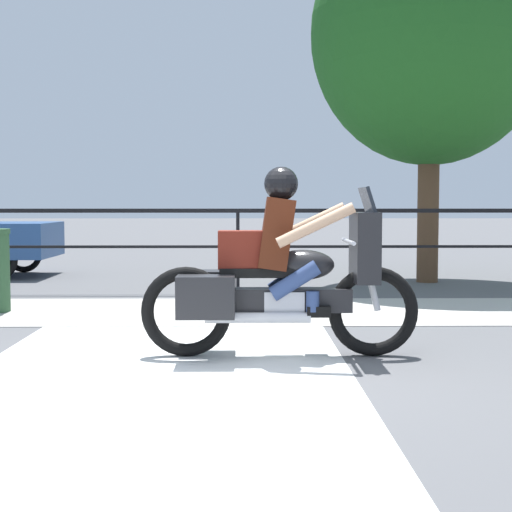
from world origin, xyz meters
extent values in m
plane|color=#565659|center=(0.00, 0.00, 0.00)|extent=(120.00, 120.00, 0.00)
cube|color=#B7B2A8|center=(0.00, 3.40, 0.01)|extent=(44.00, 2.40, 0.01)
cube|color=silver|center=(-0.55, -0.20, 0.00)|extent=(2.97, 6.00, 0.01)
cube|color=black|center=(0.00, 5.35, 1.20)|extent=(36.00, 0.04, 0.06)
cube|color=black|center=(0.00, 5.35, 0.68)|extent=(36.00, 0.03, 0.04)
cylinder|color=black|center=(0.00, 5.35, 0.62)|extent=(0.05, 0.05, 1.23)
torus|color=black|center=(1.21, 0.62, 0.39)|extent=(0.77, 0.11, 0.77)
torus|color=black|center=(-0.40, 0.62, 0.39)|extent=(0.77, 0.11, 0.77)
cube|color=#232326|center=(0.40, 0.62, 0.49)|extent=(1.22, 0.22, 0.20)
cube|color=silver|center=(0.44, 0.62, 0.44)|extent=(0.34, 0.26, 0.26)
ellipsoid|color=#232326|center=(0.60, 0.62, 0.79)|extent=(0.54, 0.30, 0.26)
cube|color=black|center=(0.24, 0.62, 0.73)|extent=(0.71, 0.28, 0.08)
cube|color=#232326|center=(1.13, 0.62, 0.94)|extent=(0.20, 0.54, 0.60)
cube|color=#1E232B|center=(1.15, 0.62, 1.34)|extent=(0.10, 0.46, 0.24)
cylinder|color=silver|center=(0.99, 0.62, 0.99)|extent=(0.04, 0.70, 0.04)
cylinder|color=silver|center=(0.21, 0.46, 0.36)|extent=(0.88, 0.09, 0.09)
cube|color=#232326|center=(-0.22, 0.38, 0.54)|extent=(0.48, 0.28, 0.35)
cube|color=#232326|center=(-0.22, 0.86, 0.54)|extent=(0.48, 0.28, 0.35)
cylinder|color=silver|center=(1.18, 0.62, 0.66)|extent=(0.19, 0.06, 0.55)
cube|color=#4C1E0F|center=(0.37, 0.62, 1.06)|extent=(0.32, 0.36, 0.62)
sphere|color=tan|center=(0.41, 0.62, 1.46)|extent=(0.23, 0.23, 0.23)
sphere|color=black|center=(0.41, 0.62, 1.48)|extent=(0.29, 0.29, 0.29)
cylinder|color=#33477A|center=(0.52, 0.47, 0.67)|extent=(0.44, 0.13, 0.34)
cylinder|color=#33477A|center=(0.67, 0.47, 0.49)|extent=(0.11, 0.11, 0.17)
cube|color=black|center=(0.72, 0.47, 0.41)|extent=(0.20, 0.10, 0.09)
cylinder|color=#33477A|center=(0.52, 0.77, 0.67)|extent=(0.44, 0.13, 0.34)
cylinder|color=#33477A|center=(0.67, 0.77, 0.49)|extent=(0.11, 0.11, 0.17)
cube|color=black|center=(0.72, 0.77, 0.41)|extent=(0.20, 0.10, 0.09)
cylinder|color=tan|center=(0.68, 0.32, 1.13)|extent=(0.65, 0.09, 0.37)
cylinder|color=tan|center=(0.68, 0.92, 1.13)|extent=(0.65, 0.09, 0.37)
cube|color=maroon|center=(0.07, 0.62, 0.92)|extent=(0.39, 0.26, 0.32)
torus|color=black|center=(-4.09, 8.81, 0.35)|extent=(0.70, 0.11, 0.70)
cylinder|color=brown|center=(3.13, 6.89, 1.23)|extent=(0.35, 0.35, 2.47)
ellipsoid|color=#1E561E|center=(3.13, 6.89, 4.08)|extent=(3.91, 3.91, 4.30)
camera|label=1|loc=(0.11, -6.04, 1.32)|focal=55.00mm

